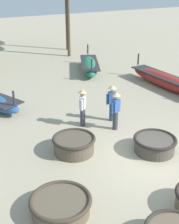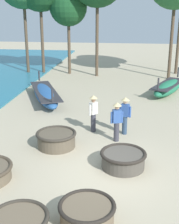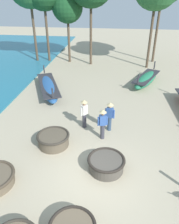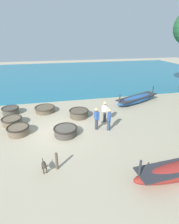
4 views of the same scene
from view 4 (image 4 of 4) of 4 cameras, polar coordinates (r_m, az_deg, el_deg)
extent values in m
plane|color=tan|center=(12.35, -10.41, -6.59)|extent=(80.00, 80.00, 0.00)
cube|color=teal|center=(31.94, -5.12, 12.38)|extent=(28.00, 52.00, 0.10)
cylinder|color=#4C473F|center=(16.33, -24.34, 0.32)|extent=(1.32, 1.32, 0.54)
torus|color=#332D26|center=(16.24, -24.50, 1.19)|extent=(1.42, 1.42, 0.11)
cylinder|color=brown|center=(12.78, -22.18, -5.64)|extent=(1.37, 1.37, 0.52)
torus|color=#28231E|center=(12.67, -22.36, -4.60)|extent=(1.48, 1.48, 0.11)
cylinder|color=brown|center=(14.33, -3.48, -0.57)|extent=(1.49, 1.49, 0.56)
torus|color=#332D26|center=(14.22, -3.50, 0.47)|extent=(1.60, 1.60, 0.12)
cylinder|color=#4C473F|center=(11.84, -7.83, -6.35)|extent=(1.48, 1.48, 0.52)
torus|color=#28231E|center=(11.71, -7.89, -5.23)|extent=(1.60, 1.60, 0.12)
cylinder|color=brown|center=(14.30, -23.95, -2.87)|extent=(1.39, 1.39, 0.51)
torus|color=#332D26|center=(14.20, -24.12, -1.95)|extent=(1.50, 1.50, 0.11)
cylinder|color=brown|center=(15.79, -14.35, 0.76)|extent=(1.62, 1.62, 0.43)
torus|color=#42382B|center=(15.71, -14.42, 1.49)|extent=(1.74, 1.74, 0.13)
ellipsoid|color=#285693|center=(18.12, 15.29, 4.08)|extent=(3.22, 5.43, 0.71)
cube|color=#2D2D33|center=(18.05, 15.36, 4.76)|extent=(3.09, 5.05, 0.06)
cylinder|color=#2D2D33|center=(19.90, 20.07, 7.08)|extent=(0.10, 0.10, 0.64)
cylinder|color=#2D2D33|center=(16.11, 9.87, 4.54)|extent=(0.10, 0.10, 0.64)
cylinder|color=#2D2D33|center=(7.88, 16.18, -17.04)|extent=(0.10, 0.10, 0.71)
cylinder|color=#383842|center=(13.55, 4.98, -1.51)|extent=(0.22, 0.22, 0.82)
cube|color=silver|center=(13.28, 5.09, 1.16)|extent=(0.38, 0.40, 0.54)
sphere|color=#A37556|center=(13.14, 5.14, 2.69)|extent=(0.20, 0.20, 0.20)
cylinder|color=silver|center=(13.36, 4.19, 1.11)|extent=(0.09, 0.09, 0.48)
cylinder|color=silver|center=(13.23, 5.98, 0.81)|extent=(0.09, 0.09, 0.48)
cone|color=#D1BC84|center=(13.09, 5.16, 3.23)|extent=(0.36, 0.36, 0.14)
cylinder|color=#383842|center=(12.38, 2.28, -3.94)|extent=(0.22, 0.22, 0.82)
cube|color=#33569E|center=(12.09, 2.34, -1.08)|extent=(0.39, 0.31, 0.54)
sphere|color=tan|center=(11.93, 2.37, 0.58)|extent=(0.20, 0.20, 0.20)
cylinder|color=#33569E|center=(12.27, 1.77, -0.92)|extent=(0.09, 0.09, 0.48)
cylinder|color=#33569E|center=(11.94, 2.91, -1.67)|extent=(0.09, 0.09, 0.48)
cone|color=#D1BC84|center=(11.88, 2.38, 1.16)|extent=(0.36, 0.36, 0.14)
cylinder|color=#2D425B|center=(12.33, 6.29, -4.20)|extent=(0.22, 0.22, 0.82)
cube|color=#33569E|center=(12.03, 6.43, -1.33)|extent=(0.39, 0.31, 0.54)
sphere|color=#DBB28E|center=(11.88, 6.51, 0.34)|extent=(0.20, 0.20, 0.20)
cylinder|color=#33569E|center=(12.25, 6.38, -1.11)|extent=(0.09, 0.09, 0.48)
cylinder|color=#33569E|center=(11.85, 6.47, -1.99)|extent=(0.09, 0.09, 0.48)
cone|color=#D1BC84|center=(11.83, 6.54, 0.92)|extent=(0.36, 0.36, 0.14)
ellipsoid|color=#3D3328|center=(9.11, -14.68, -16.25)|extent=(0.55, 0.30, 0.22)
sphere|color=#3D3328|center=(8.88, -14.41, -16.88)|extent=(0.18, 0.18, 0.18)
cylinder|color=#3D3328|center=(9.27, -15.01, -15.04)|extent=(0.21, 0.08, 0.16)
cylinder|color=#3D3328|center=(9.14, -13.84, -18.06)|extent=(0.06, 0.06, 0.28)
cylinder|color=#3D3328|center=(9.13, -14.74, -18.24)|extent=(0.06, 0.06, 0.28)
cylinder|color=#3D3328|center=(9.42, -14.30, -16.67)|extent=(0.06, 0.06, 0.28)
cylinder|color=#3D3328|center=(9.40, -15.17, -16.84)|extent=(0.06, 0.06, 0.28)
cylinder|color=brown|center=(9.05, -10.66, -15.48)|extent=(0.14, 0.14, 0.94)
camera|label=1|loc=(18.49, -37.59, 19.08)|focal=50.00mm
camera|label=2|loc=(13.66, -55.38, 10.18)|focal=50.00mm
camera|label=3|loc=(11.93, -48.17, 19.19)|focal=35.00mm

